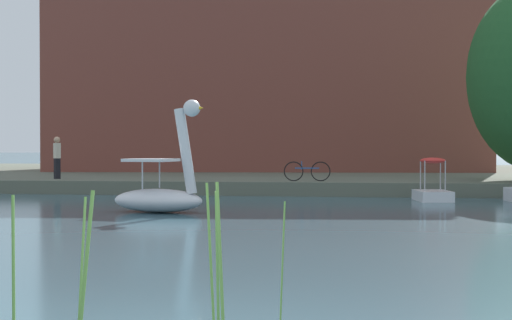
{
  "coord_description": "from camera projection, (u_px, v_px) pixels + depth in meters",
  "views": [
    {
      "loc": [
        1.87,
        -6.93,
        1.79
      ],
      "look_at": [
        -1.72,
        17.87,
        1.36
      ],
      "focal_mm": 55.53,
      "sensor_mm": 36.0,
      "label": 1
    }
  ],
  "objects": [
    {
      "name": "person_on_path",
      "position": [
        57.0,
        156.0,
        31.29
      ],
      "size": [
        0.31,
        0.31,
        1.67
      ],
      "color": "black",
      "rests_on": "shore_bank_far"
    },
    {
      "name": "reed_clump_foreground",
      "position": [
        40.0,
        263.0,
        7.5
      ],
      "size": [
        3.83,
        1.64,
        1.59
      ],
      "color": "#669942",
      "rests_on": "ground_plane"
    },
    {
      "name": "bicycle_parked",
      "position": [
        307.0,
        171.0,
        29.19
      ],
      "size": [
        1.72,
        0.17,
        0.74
      ],
      "color": "black",
      "rests_on": "shore_bank_far"
    },
    {
      "name": "pedal_boat_red",
      "position": [
        433.0,
        189.0,
        25.91
      ],
      "size": [
        1.28,
        1.84,
        1.43
      ],
      "color": "white",
      "rests_on": "ground_plane"
    },
    {
      "name": "shore_bank_far",
      "position": [
        335.0,
        175.0,
        41.86
      ],
      "size": [
        142.34,
        27.81,
        0.5
      ],
      "primitive_type": "cube",
      "color": "#5B6051",
      "rests_on": "ground_plane"
    },
    {
      "name": "swan_boat",
      "position": [
        161.0,
        191.0,
        21.39
      ],
      "size": [
        2.72,
        1.74,
        3.04
      ],
      "color": "white",
      "rests_on": "ground_plane"
    },
    {
      "name": "apartment_block",
      "position": [
        269.0,
        51.0,
        44.4
      ],
      "size": [
        23.41,
        12.94,
        13.31
      ],
      "primitive_type": "cube",
      "rotation": [
        0.0,
        0.0,
        0.09
      ],
      "color": "brown",
      "rests_on": "shore_bank_far"
    }
  ]
}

